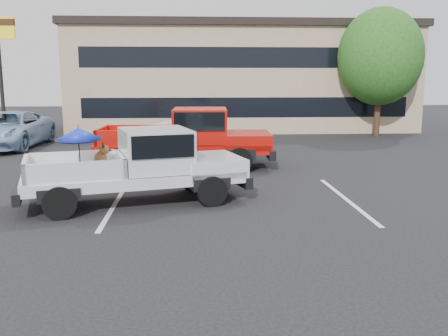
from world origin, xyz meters
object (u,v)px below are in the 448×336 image
(blue_suv, at_px, (9,130))
(silver_pickup, at_px, (147,162))
(silver_sedan, at_px, (192,140))
(tree_back, at_px, (294,58))
(red_pickup, at_px, (195,135))
(tree_right, at_px, (380,57))

(blue_suv, bearing_deg, silver_pickup, -53.71)
(silver_sedan, bearing_deg, blue_suv, 73.78)
(tree_back, xyz_separation_m, red_pickup, (-6.93, -17.02, -3.27))
(tree_right, bearing_deg, red_pickup, -137.75)
(tree_right, distance_m, blue_suv, 18.94)
(tree_back, xyz_separation_m, blue_suv, (-15.31, -11.45, -3.60))
(tree_right, bearing_deg, silver_sedan, -144.06)
(silver_pickup, height_order, silver_sedan, silver_pickup)
(tree_right, distance_m, silver_pickup, 18.14)
(silver_sedan, height_order, blue_suv, blue_suv)
(tree_right, bearing_deg, blue_suv, -169.34)
(tree_right, xyz_separation_m, red_pickup, (-9.93, -9.02, -3.07))
(tree_back, height_order, blue_suv, tree_back)
(tree_right, relative_size, silver_pickup, 1.13)
(silver_pickup, bearing_deg, red_pickup, 60.26)
(red_pickup, bearing_deg, blue_suv, 148.54)
(tree_back, relative_size, blue_suv, 1.21)
(tree_right, distance_m, red_pickup, 13.76)
(tree_back, relative_size, red_pickup, 1.11)
(tree_back, height_order, silver_pickup, tree_back)
(tree_back, height_order, red_pickup, tree_back)
(red_pickup, bearing_deg, tree_right, 44.41)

